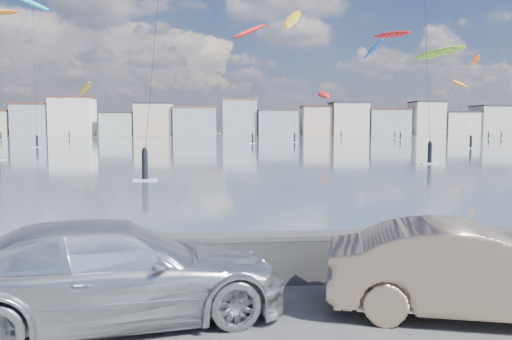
# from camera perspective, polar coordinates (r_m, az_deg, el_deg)

# --- Properties ---
(bay_water) EXTENTS (500.00, 177.00, 0.00)m
(bay_water) POSITION_cam_1_polar(r_m,az_deg,el_deg) (98.63, -5.18, 3.02)
(bay_water) COLOR #3E4E5E
(bay_water) RESTS_ON ground
(far_shore_strip) EXTENTS (500.00, 60.00, 0.00)m
(far_shore_strip) POSITION_cam_1_polar(r_m,az_deg,el_deg) (207.10, -5.19, 3.98)
(far_shore_strip) COLOR #4C473D
(far_shore_strip) RESTS_ON ground
(seawall) EXTENTS (400.00, 0.36, 1.08)m
(seawall) POSITION_cam_1_polar(r_m,az_deg,el_deg) (10.11, -5.06, -9.86)
(seawall) COLOR #28282B
(seawall) RESTS_ON ground
(far_buildings) EXTENTS (240.79, 13.26, 14.60)m
(far_buildings) POSITION_cam_1_polar(r_m,az_deg,el_deg) (193.10, -4.81, 5.71)
(far_buildings) COLOR beige
(far_buildings) RESTS_ON ground
(car_silver) EXTENTS (5.98, 3.44, 1.63)m
(car_silver) POSITION_cam_1_polar(r_m,az_deg,el_deg) (8.57, -15.86, -11.12)
(car_silver) COLOR silver
(car_silver) RESTS_ON ground
(car_champagne) EXTENTS (4.97, 2.82, 1.55)m
(car_champagne) POSITION_cam_1_polar(r_m,az_deg,el_deg) (9.19, 23.29, -10.50)
(car_champagne) COLOR tan
(car_champagne) RESTS_ON ground
(kitesurfer_0) EXTENTS (7.18, 11.07, 35.60)m
(kitesurfer_0) POSITION_cam_1_polar(r_m,az_deg,el_deg) (155.88, -26.92, 15.53)
(kitesurfer_0) COLOR orange
(kitesurfer_0) RESTS_ON ground
(kitesurfer_2) EXTENTS (6.25, 15.26, 16.51)m
(kitesurfer_2) POSITION_cam_1_polar(r_m,az_deg,el_deg) (170.91, 7.75, 8.51)
(kitesurfer_2) COLOR red
(kitesurfer_2) RESTS_ON ground
(kitesurfer_3) EXTENTS (7.51, 19.08, 17.71)m
(kitesurfer_3) POSITION_cam_1_polar(r_m,az_deg,el_deg) (165.32, -19.00, 8.73)
(kitesurfer_3) COLOR #BF8C19
(kitesurfer_3) RESTS_ON ground
(kitesurfer_5) EXTENTS (10.40, 19.52, 30.18)m
(kitesurfer_5) POSITION_cam_1_polar(r_m,az_deg,el_deg) (148.99, 15.34, 14.61)
(kitesurfer_5) COLOR red
(kitesurfer_5) RESTS_ON ground
(kitesurfer_6) EXTENTS (9.37, 12.39, 26.04)m
(kitesurfer_6) POSITION_cam_1_polar(r_m,az_deg,el_deg) (108.54, -0.75, 15.47)
(kitesurfer_6) COLOR red
(kitesurfer_6) RESTS_ON ground
(kitesurfer_8) EXTENTS (6.10, 20.71, 26.04)m
(kitesurfer_8) POSITION_cam_1_polar(r_m,az_deg,el_deg) (173.97, 23.82, 11.30)
(kitesurfer_8) COLOR orange
(kitesurfer_8) RESTS_ON ground
(kitesurfer_9) EXTENTS (6.36, 13.73, 25.68)m
(kitesurfer_9) POSITION_cam_1_polar(r_m,az_deg,el_deg) (98.61, -24.15, 16.74)
(kitesurfer_9) COLOR #19BFBF
(kitesurfer_9) RESTS_ON ground
(kitesurfer_10) EXTENTS (8.26, 16.28, 17.53)m
(kitesurfer_10) POSITION_cam_1_polar(r_m,az_deg,el_deg) (93.99, 20.22, 12.35)
(kitesurfer_10) COLOR #8CD826
(kitesurfer_10) RESTS_ON ground
(kitesurfer_11) EXTENTS (6.96, 20.23, 32.61)m
(kitesurfer_11) POSITION_cam_1_polar(r_m,az_deg,el_deg) (174.83, 13.27, 13.19)
(kitesurfer_11) COLOR blue
(kitesurfer_11) RESTS_ON ground
(kitesurfer_12) EXTENTS (6.81, 17.17, 31.72)m
(kitesurfer_12) POSITION_cam_1_polar(r_m,az_deg,el_deg) (121.14, 4.20, 16.70)
(kitesurfer_12) COLOR #BF8C19
(kitesurfer_12) RESTS_ON ground
(kitesurfer_15) EXTENTS (10.15, 20.13, 18.25)m
(kitesurfer_15) POSITION_cam_1_polar(r_m,az_deg,el_deg) (166.27, 22.26, 9.08)
(kitesurfer_15) COLOR orange
(kitesurfer_15) RESTS_ON ground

